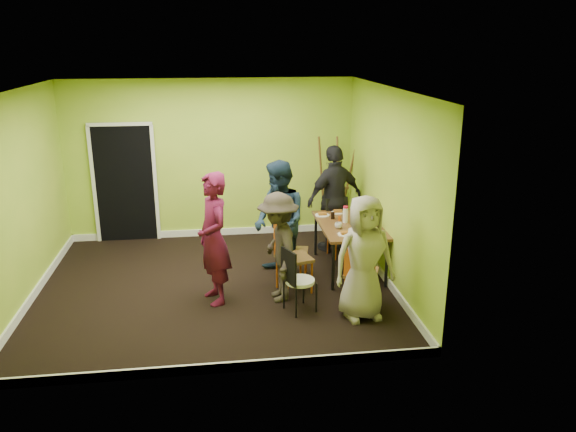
{
  "coord_description": "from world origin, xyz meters",
  "views": [
    {
      "loc": [
        0.06,
        -7.52,
        3.42
      ],
      "look_at": [
        1.06,
        0.0,
        1.02
      ],
      "focal_mm": 35.0,
      "sensor_mm": 36.0,
      "label": 1
    }
  ],
  "objects_px": {
    "dining_table": "(349,227)",
    "person_left_near": "(278,247)",
    "chair_bentwood": "(296,277)",
    "person_front_end": "(364,258)",
    "blue_bottle": "(373,222)",
    "orange_bottle": "(339,218)",
    "chair_back_end": "(337,215)",
    "thermos": "(345,215)",
    "chair_left_far": "(291,246)",
    "person_left_far": "(280,221)",
    "person_back_end": "(335,199)",
    "chair_left_near": "(288,252)",
    "easel": "(336,186)",
    "chair_front_end": "(361,268)",
    "person_standing": "(214,239)"
  },
  "relations": [
    {
      "from": "chair_back_end",
      "to": "person_left_far",
      "type": "height_order",
      "value": "person_left_far"
    },
    {
      "from": "dining_table",
      "to": "chair_left_near",
      "type": "xyz_separation_m",
      "value": [
        -1.02,
        -0.66,
        -0.1
      ]
    },
    {
      "from": "easel",
      "to": "orange_bottle",
      "type": "distance_m",
      "value": 1.53
    },
    {
      "from": "easel",
      "to": "person_standing",
      "type": "bearing_deg",
      "value": -131.42
    },
    {
      "from": "orange_bottle",
      "to": "person_standing",
      "type": "height_order",
      "value": "person_standing"
    },
    {
      "from": "chair_back_end",
      "to": "person_front_end",
      "type": "xyz_separation_m",
      "value": [
        -0.16,
        -2.27,
        0.14
      ]
    },
    {
      "from": "chair_left_far",
      "to": "person_left_far",
      "type": "relative_size",
      "value": 0.49
    },
    {
      "from": "chair_back_end",
      "to": "orange_bottle",
      "type": "relative_size",
      "value": 13.34
    },
    {
      "from": "dining_table",
      "to": "easel",
      "type": "relative_size",
      "value": 0.82
    },
    {
      "from": "chair_front_end",
      "to": "person_front_end",
      "type": "xyz_separation_m",
      "value": [
        -0.02,
        -0.22,
        0.23
      ]
    },
    {
      "from": "person_left_far",
      "to": "person_left_near",
      "type": "distance_m",
      "value": 0.75
    },
    {
      "from": "thermos",
      "to": "person_back_end",
      "type": "distance_m",
      "value": 0.81
    },
    {
      "from": "dining_table",
      "to": "person_front_end",
      "type": "distance_m",
      "value": 1.54
    },
    {
      "from": "easel",
      "to": "person_standing",
      "type": "height_order",
      "value": "easel"
    },
    {
      "from": "person_standing",
      "to": "dining_table",
      "type": "bearing_deg",
      "value": 93.24
    },
    {
      "from": "easel",
      "to": "thermos",
      "type": "bearing_deg",
      "value": -97.08
    },
    {
      "from": "dining_table",
      "to": "thermos",
      "type": "height_order",
      "value": "thermos"
    },
    {
      "from": "person_left_near",
      "to": "person_front_end",
      "type": "distance_m",
      "value": 1.2
    },
    {
      "from": "dining_table",
      "to": "chair_left_near",
      "type": "relative_size",
      "value": 1.41
    },
    {
      "from": "blue_bottle",
      "to": "person_standing",
      "type": "relative_size",
      "value": 0.11
    },
    {
      "from": "chair_back_end",
      "to": "chair_front_end",
      "type": "xyz_separation_m",
      "value": [
        -0.13,
        -2.05,
        -0.09
      ]
    },
    {
      "from": "chair_left_far",
      "to": "orange_bottle",
      "type": "relative_size",
      "value": 12.25
    },
    {
      "from": "person_back_end",
      "to": "chair_back_end",
      "type": "bearing_deg",
      "value": 71.77
    },
    {
      "from": "chair_left_near",
      "to": "person_front_end",
      "type": "xyz_separation_m",
      "value": [
        0.84,
        -0.86,
        0.21
      ]
    },
    {
      "from": "orange_bottle",
      "to": "person_back_end",
      "type": "height_order",
      "value": "person_back_end"
    },
    {
      "from": "chair_left_near",
      "to": "blue_bottle",
      "type": "relative_size",
      "value": 5.22
    },
    {
      "from": "chair_back_end",
      "to": "person_left_near",
      "type": "distance_m",
      "value": 1.99
    },
    {
      "from": "dining_table",
      "to": "person_left_far",
      "type": "distance_m",
      "value": 1.11
    },
    {
      "from": "thermos",
      "to": "chair_left_far",
      "type": "bearing_deg",
      "value": -167.0
    },
    {
      "from": "thermos",
      "to": "person_left_far",
      "type": "height_order",
      "value": "person_left_far"
    },
    {
      "from": "chair_left_near",
      "to": "person_back_end",
      "type": "relative_size",
      "value": 0.59
    },
    {
      "from": "person_standing",
      "to": "person_left_near",
      "type": "bearing_deg",
      "value": 68.06
    },
    {
      "from": "chair_left_far",
      "to": "person_front_end",
      "type": "bearing_deg",
      "value": 39.75
    },
    {
      "from": "person_back_end",
      "to": "chair_bentwood",
      "type": "bearing_deg",
      "value": 41.76
    },
    {
      "from": "chair_left_far",
      "to": "thermos",
      "type": "distance_m",
      "value": 0.96
    },
    {
      "from": "chair_front_end",
      "to": "person_left_near",
      "type": "xyz_separation_m",
      "value": [
        -1.03,
        0.44,
        0.17
      ]
    },
    {
      "from": "dining_table",
      "to": "person_left_near",
      "type": "distance_m",
      "value": 1.47
    },
    {
      "from": "chair_bentwood",
      "to": "person_front_end",
      "type": "relative_size",
      "value": 0.55
    },
    {
      "from": "person_left_near",
      "to": "person_front_end",
      "type": "height_order",
      "value": "person_front_end"
    },
    {
      "from": "thermos",
      "to": "person_front_end",
      "type": "bearing_deg",
      "value": -94.82
    },
    {
      "from": "dining_table",
      "to": "blue_bottle",
      "type": "xyz_separation_m",
      "value": [
        0.29,
        -0.26,
        0.16
      ]
    },
    {
      "from": "chair_left_far",
      "to": "chair_bentwood",
      "type": "xyz_separation_m",
      "value": [
        -0.09,
        -1.16,
        0.0
      ]
    },
    {
      "from": "person_left_far",
      "to": "person_left_near",
      "type": "xyz_separation_m",
      "value": [
        -0.1,
        -0.73,
        -0.13
      ]
    },
    {
      "from": "person_left_far",
      "to": "chair_left_far",
      "type": "bearing_deg",
      "value": 73.07
    },
    {
      "from": "chair_left_near",
      "to": "orange_bottle",
      "type": "bearing_deg",
      "value": 116.48
    },
    {
      "from": "person_left_near",
      "to": "easel",
      "type": "bearing_deg",
      "value": 147.28
    },
    {
      "from": "chair_left_near",
      "to": "person_left_far",
      "type": "bearing_deg",
      "value": 170.12
    },
    {
      "from": "blue_bottle",
      "to": "orange_bottle",
      "type": "height_order",
      "value": "blue_bottle"
    },
    {
      "from": "chair_back_end",
      "to": "person_standing",
      "type": "relative_size",
      "value": 0.53
    },
    {
      "from": "thermos",
      "to": "chair_front_end",
      "type": "bearing_deg",
      "value": -94.62
    }
  ]
}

